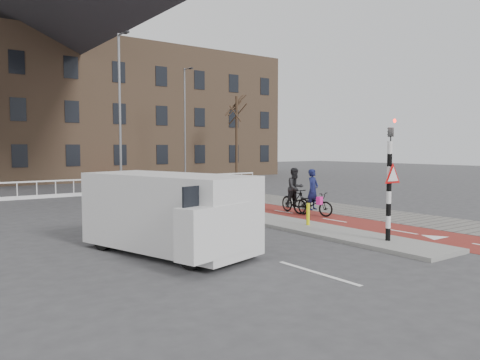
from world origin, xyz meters
TOP-DOWN VIEW (x-y plane):
  - ground at (0.00, 0.00)m, footprint 120.00×120.00m
  - bike_lane at (1.50, 10.00)m, footprint 2.50×60.00m
  - sidewalk at (4.30, 10.00)m, footprint 3.00×60.00m
  - curb_island at (-0.70, 4.00)m, footprint 1.80×16.00m
  - traffic_signal at (-0.60, -2.02)m, footprint 0.80×0.80m
  - bollard at (-0.55, 1.36)m, footprint 0.12×0.12m
  - cyclist_near at (1.75, 3.43)m, footprint 1.12×1.94m
  - cyclist_far at (1.61, 4.37)m, footprint 0.87×1.83m
  - van at (-6.28, 0.78)m, footprint 3.26×5.27m
  - railing at (-5.00, 17.00)m, footprint 28.00×0.10m
  - townhouse_row at (-3.00, 32.00)m, footprint 46.00×10.00m
  - tree_right at (11.20, 22.10)m, footprint 0.22×0.22m
  - streetlight_near at (-2.98, 12.35)m, footprint 0.12×0.12m
  - streetlight_right at (5.94, 21.63)m, footprint 0.12×0.12m

SIDE VIEW (x-z plane):
  - ground at x=0.00m, z-range 0.00..0.00m
  - bike_lane at x=1.50m, z-range 0.00..0.01m
  - sidewalk at x=4.30m, z-range 0.00..0.01m
  - curb_island at x=-0.70m, z-range 0.00..0.12m
  - railing at x=-5.00m, z-range -0.19..0.80m
  - bollard at x=-0.55m, z-range 0.12..0.89m
  - cyclist_near at x=1.75m, z-range -0.31..1.61m
  - cyclist_far at x=1.61m, z-range -0.16..1.78m
  - van at x=-6.28m, z-range 0.06..2.17m
  - traffic_signal at x=-0.60m, z-range 0.15..3.83m
  - tree_right at x=11.20m, z-range 0.00..7.15m
  - streetlight_near at x=-2.98m, z-range 0.00..8.49m
  - streetlight_right at x=5.94m, z-range 0.00..8.90m
  - townhouse_row at x=-3.00m, z-range -0.14..15.76m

